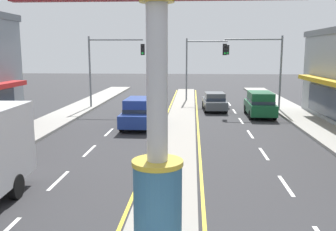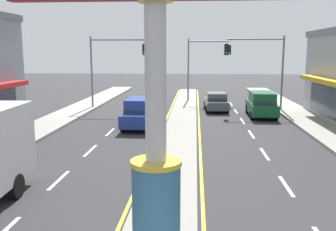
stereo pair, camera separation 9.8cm
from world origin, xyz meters
name	(u,v)px [view 1 (the left image)]	position (x,y,z in m)	size (l,w,h in m)	color
median_strip	(179,132)	(0.00, 18.00, 0.07)	(2.04, 52.00, 0.14)	gray
sidewalk_left	(22,137)	(-8.95, 16.00, 0.09)	(2.65, 60.00, 0.18)	#9E9B93
lane_markings	(178,138)	(0.00, 16.65, 0.00)	(8.78, 52.00, 0.01)	silver
district_sign	(157,81)	(0.00, 4.24, 4.25)	(7.25, 1.24, 7.69)	#33668C
traffic_light_left_side	(110,60)	(-6.26, 27.43, 4.25)	(4.86, 0.46, 6.20)	slate
traffic_light_right_side	(259,60)	(6.26, 26.99, 4.25)	(4.86, 0.46, 6.20)	slate
traffic_light_median_far	(202,59)	(1.70, 32.88, 4.19)	(4.20, 0.46, 6.20)	slate
suv_near_right_lane	(260,104)	(5.97, 24.33, 0.98)	(2.03, 4.63, 1.90)	#14562D
suv_near_left_lane	(139,112)	(-2.67, 19.72, 0.98)	(2.04, 4.64, 1.90)	navy
sedan_mid_left_lane	(214,101)	(2.67, 27.12, 0.79)	(1.99, 4.38, 1.53)	#4C5156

